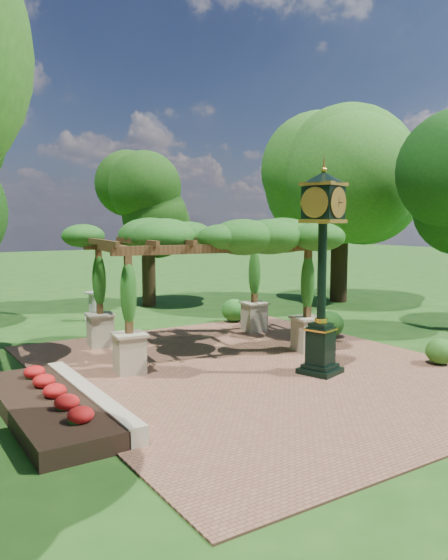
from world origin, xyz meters
TOP-DOWN VIEW (x-y plane):
  - ground at (0.00, 0.00)m, footprint 120.00×120.00m
  - brick_plaza at (0.00, 1.00)m, footprint 10.00×12.00m
  - border_wall at (-4.60, 0.50)m, footprint 0.35×5.00m
  - flower_bed at (-5.50, 0.50)m, footprint 1.50×5.00m
  - pedestal_clock at (1.09, -0.27)m, footprint 1.25×1.25m
  - pergola at (-0.08, 3.60)m, footprint 6.60×4.60m
  - sundial at (-1.18, 9.97)m, footprint 0.79×0.79m
  - shrub_front at (4.37, -1.36)m, footprint 0.91×0.91m
  - shrub_mid at (4.24, 2.73)m, footprint 1.04×1.04m
  - shrub_back at (3.19, 6.72)m, footprint 1.07×1.07m
  - tree_north at (2.21, 12.17)m, footprint 3.27×3.27m
  - tree_east_far at (10.41, 8.54)m, footprint 5.56×5.56m

SIDE VIEW (x-z plane):
  - ground at x=0.00m, z-range 0.00..0.00m
  - brick_plaza at x=0.00m, z-range 0.00..0.04m
  - flower_bed at x=-5.50m, z-range 0.00..0.36m
  - border_wall at x=-4.60m, z-range 0.00..0.40m
  - shrub_front at x=4.37m, z-range 0.04..0.73m
  - shrub_back at x=3.19m, z-range 0.04..0.90m
  - shrub_mid at x=4.24m, z-range 0.04..0.90m
  - sundial at x=-1.18m, z-range -0.07..1.06m
  - pedestal_clock at x=1.09m, z-range 0.50..5.59m
  - pergola at x=-0.08m, z-range 1.24..5.13m
  - tree_north at x=2.21m, z-range 1.20..7.74m
  - tree_east_far at x=10.41m, z-range 1.86..11.78m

